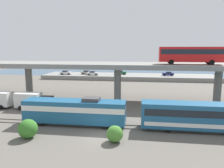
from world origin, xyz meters
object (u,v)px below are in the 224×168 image
object	(u,v)px
parked_car_0	(120,72)
parked_car_1	(87,72)
service_truck_east	(33,101)
transit_bus_on_overpass	(190,54)
parked_car_4	(168,74)
train_locomotive	(70,110)
parked_car_2	(66,72)
train_coach_lead	(218,116)
parked_car_3	(93,73)

from	to	relation	value
parked_car_0	parked_car_1	distance (m)	12.91
service_truck_east	transit_bus_on_overpass	bearing A→B (deg)	14.92
transit_bus_on_overpass	parked_car_4	xyz separation A→B (m)	(-0.05, 35.23, -7.89)
train_locomotive	parked_car_2	distance (m)	51.83
parked_car_2	transit_bus_on_overpass	bearing A→B (deg)	-41.60
parked_car_4	service_truck_east	bearing A→B (deg)	55.90
train_locomotive	train_coach_lead	bearing A→B (deg)	-180.00
service_truck_east	parked_car_2	xyz separation A→B (m)	(-8.89, 41.55, 0.63)
parked_car_3	train_locomotive	bearing A→B (deg)	-80.86
transit_bus_on_overpass	parked_car_4	bearing A→B (deg)	-89.92
parked_car_1	service_truck_east	bearing A→B (deg)	-88.41
parked_car_2	service_truck_east	bearing A→B (deg)	-77.93
train_locomotive	parked_car_3	xyz separation A→B (m)	(-7.69, 47.78, 0.07)
train_coach_lead	parked_car_0	xyz separation A→B (m)	(-18.59, 51.71, 0.09)
train_locomotive	parked_car_4	xyz separation A→B (m)	(19.64, 49.91, 0.07)
parked_car_0	parked_car_3	world-z (taller)	same
train_coach_lead	parked_car_3	distance (m)	55.60
train_coach_lead	train_locomotive	bearing A→B (deg)	0.00
train_locomotive	parked_car_2	size ratio (longest dim) A/B	3.76
train_locomotive	parked_car_2	world-z (taller)	train_locomotive
train_coach_lead	parked_car_0	distance (m)	54.95
train_locomotive	parked_car_1	xyz separation A→B (m)	(-10.68, 50.24, 0.07)
service_truck_east	train_locomotive	bearing A→B (deg)	-36.12
service_truck_east	parked_car_0	bearing A→B (deg)	75.45
train_locomotive	parked_car_0	world-z (taller)	train_locomotive
transit_bus_on_overpass	parked_car_4	size ratio (longest dim) A/B	2.98
train_coach_lead	transit_bus_on_overpass	bearing A→B (deg)	-85.91
train_coach_lead	parked_car_1	bearing A→B (deg)	-57.98
train_coach_lead	parked_car_1	size ratio (longest dim) A/B	4.94
train_coach_lead	service_truck_east	bearing A→B (deg)	-12.89
parked_car_1	parked_car_3	bearing A→B (deg)	-39.48
service_truck_east	parked_car_3	bearing A→B (deg)	87.50
transit_bus_on_overpass	parked_car_1	distance (m)	47.42
service_truck_east	parked_car_4	world-z (taller)	service_truck_east
parked_car_2	parked_car_3	xyz separation A→B (m)	(10.67, -0.69, -0.00)
parked_car_4	parked_car_0	bearing A→B (deg)	-5.88
parked_car_1	parked_car_0	bearing A→B (deg)	6.55
train_locomotive	transit_bus_on_overpass	world-z (taller)	transit_bus_on_overpass
transit_bus_on_overpass	parked_car_4	world-z (taller)	transit_bus_on_overpass
train_coach_lead	parked_car_4	bearing A→B (deg)	-88.74
parked_car_0	parked_car_3	xyz separation A→B (m)	(-9.85, -3.93, -0.00)
parked_car_0	service_truck_east	bearing A→B (deg)	-104.55
parked_car_1	parked_car_2	distance (m)	7.89
train_locomotive	service_truck_east	xyz separation A→B (m)	(-9.47, 6.91, -0.56)
parked_car_0	parked_car_2	bearing A→B (deg)	-171.01
train_locomotive	transit_bus_on_overpass	bearing A→B (deg)	-143.28
transit_bus_on_overpass	service_truck_east	world-z (taller)	transit_bus_on_overpass
train_coach_lead	parked_car_4	xyz separation A→B (m)	(-1.10, 49.91, 0.09)
parked_car_3	parked_car_4	distance (m)	27.41
parked_car_3	parked_car_4	bearing A→B (deg)	4.46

